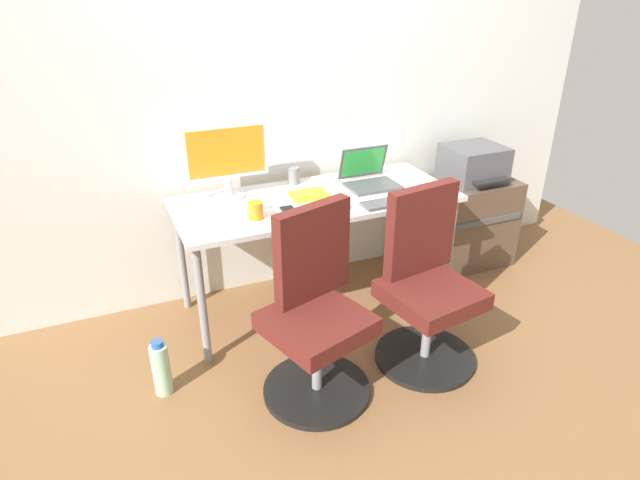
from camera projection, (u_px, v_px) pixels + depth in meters
name	position (u px, v px, depth m)	size (l,w,h in m)	color
ground_plane	(317.00, 303.00, 3.44)	(5.28, 5.28, 0.00)	brown
back_wall	(289.00, 84.00, 3.21)	(4.40, 0.04, 2.60)	silver
desk	(317.00, 208.00, 3.15)	(1.63, 0.68, 0.73)	silver
office_chair_left	(315.00, 315.00, 2.58)	(0.55, 0.55, 0.94)	black
office_chair_right	(426.00, 287.00, 2.81)	(0.54, 0.54, 0.94)	black
side_cabinet	(466.00, 221.00, 3.84)	(0.60, 0.47, 0.62)	brown
printer	(473.00, 163.00, 3.65)	(0.38, 0.40, 0.24)	#515156
water_bottle_on_floor	(161.00, 368.00, 2.65)	(0.09, 0.09, 0.31)	#A5D8B2
desktop_monitor	(226.00, 156.00, 3.00)	(0.48, 0.18, 0.43)	silver
open_laptop	(369.00, 176.00, 3.28)	(0.31, 0.28, 0.22)	#4C4C51
keyboard_by_monitor	(238.00, 208.00, 2.94)	(0.34, 0.12, 0.02)	#B7B7B7
keyboard_by_laptop	(391.00, 202.00, 3.02)	(0.34, 0.12, 0.02)	#515156
mouse_by_monitor	(344.00, 205.00, 2.97)	(0.06, 0.10, 0.03)	silver
mouse_by_laptop	(421.00, 181.00, 3.32)	(0.06, 0.10, 0.03)	silver
coffee_mug	(256.00, 211.00, 2.82)	(0.08, 0.08, 0.09)	orange
pen_cup	(294.00, 176.00, 3.30)	(0.07, 0.07, 0.10)	slate
phone_near_monitor	(290.00, 211.00, 2.92)	(0.07, 0.14, 0.01)	black
notebook	(309.00, 195.00, 3.11)	(0.21, 0.15, 0.03)	yellow
paper_pile	(401.00, 172.00, 3.49)	(0.21, 0.30, 0.01)	white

